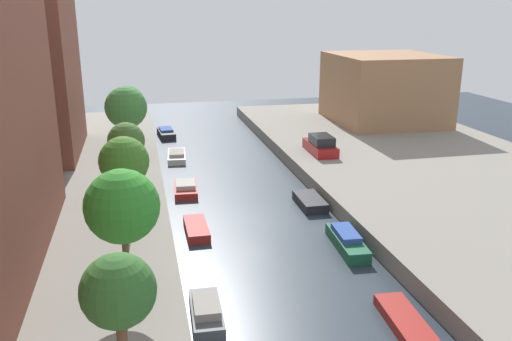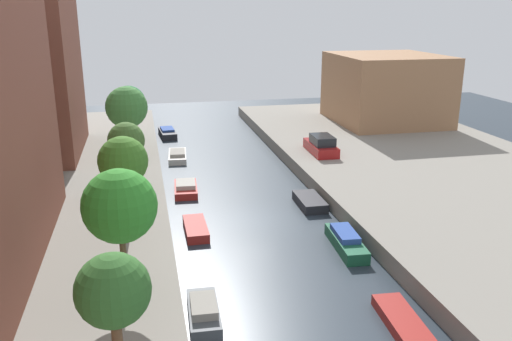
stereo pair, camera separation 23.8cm
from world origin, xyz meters
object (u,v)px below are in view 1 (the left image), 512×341
street_tree_2 (124,162)px  moored_boat_right_3 (310,202)px  street_tree_1 (122,207)px  moored_boat_left_4 (177,156)px  street_tree_3 (126,142)px  moored_boat_left_3 (186,188)px  street_tree_4 (126,108)px  parked_car (321,145)px  low_block_right (384,88)px  moored_boat_left_1 (206,313)px  street_tree_0 (118,293)px  moored_boat_right_2 (347,241)px  moored_boat_right_1 (408,325)px  street_tree_5 (128,103)px  moored_boat_left_2 (196,229)px  moored_boat_left_5 (166,133)px

street_tree_2 → moored_boat_right_3: size_ratio=1.62×
street_tree_1 → moored_boat_left_4: (3.74, 23.52, -4.54)m
street_tree_3 → moored_boat_left_3: bearing=26.4°
street_tree_4 → parked_car: bearing=0.7°
low_block_right → parked_car: size_ratio=2.49×
moored_boat_left_1 → moored_boat_left_3: (0.67, 15.89, -0.07)m
street_tree_0 → street_tree_4: street_tree_4 is taller
street_tree_0 → moored_boat_left_1: street_tree_0 is taller
parked_car → moored_boat_right_3: parked_car is taller
moored_boat_left_3 → moored_boat_right_2: (7.47, -10.64, 0.07)m
street_tree_0 → moored_boat_left_1: size_ratio=1.48×
moored_boat_left_3 → moored_boat_right_1: (6.97, -18.24, -0.10)m
low_block_right → moored_boat_left_1: low_block_right is taller
street_tree_4 → moored_boat_right_3: 14.92m
street_tree_3 → moored_boat_right_1: 19.97m
street_tree_1 → parked_car: (14.89, 19.35, -3.25)m
street_tree_2 → moored_boat_left_1: street_tree_2 is taller
moored_boat_left_4 → moored_boat_right_3: moored_boat_left_4 is taller
street_tree_4 → moored_boat_left_3: (3.67, -4.24, -4.95)m
moored_boat_left_1 → low_block_right: bearing=54.2°
low_block_right → street_tree_5: 25.38m
moored_boat_right_2 → street_tree_0: bearing=-136.0°
street_tree_4 → low_block_right: bearing=22.8°
parked_car → moored_boat_right_1: size_ratio=1.00×
street_tree_3 → moored_boat_left_3: 5.68m
street_tree_1 → moored_boat_left_1: street_tree_1 is taller
moored_boat_right_3 → moored_boat_left_3: bearing=150.4°
street_tree_0 → street_tree_2: 12.67m
moored_boat_left_2 → moored_boat_left_5: size_ratio=0.83×
moored_boat_left_1 → moored_boat_right_1: 8.00m
moored_boat_left_3 → moored_boat_left_4: (0.07, 8.61, -0.01)m
street_tree_1 → moored_boat_right_3: bearing=43.6°
street_tree_2 → moored_boat_left_1: (3.00, -7.17, -4.51)m
street_tree_2 → moored_boat_right_2: street_tree_2 is taller
street_tree_4 → moored_boat_right_2: bearing=-53.2°
moored_boat_left_2 → moored_boat_right_2: bearing=-26.1°
moored_boat_right_3 → moored_boat_right_1: bearing=-92.2°
low_block_right → moored_boat_right_1: low_block_right is taller
street_tree_4 → moored_boat_left_3: 7.48m
street_tree_2 → moored_boat_left_2: street_tree_2 is taller
moored_boat_left_3 → moored_boat_left_5: size_ratio=0.88×
parked_car → moored_boat_left_3: 12.13m
street_tree_1 → moored_boat_right_3: street_tree_1 is taller
moored_boat_left_4 → moored_boat_right_1: (6.91, -26.84, -0.08)m
low_block_right → street_tree_2: low_block_right is taller
street_tree_5 → moored_boat_left_5: size_ratio=1.24×
moored_boat_left_2 → moored_boat_left_5: moored_boat_left_5 is taller
street_tree_3 → street_tree_5: street_tree_5 is taller
street_tree_1 → parked_car: street_tree_1 is taller
street_tree_5 → moored_boat_right_3: 19.77m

